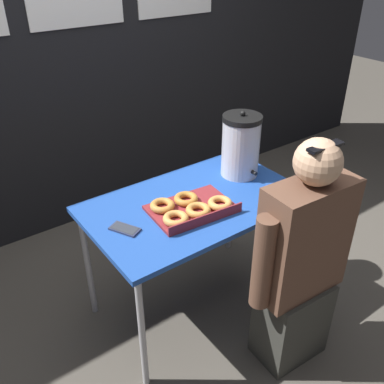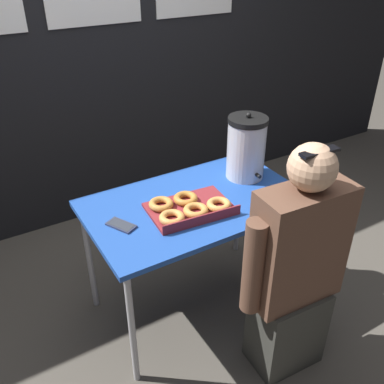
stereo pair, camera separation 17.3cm
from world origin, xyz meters
name	(u,v)px [view 1 (the left image)]	position (x,y,z in m)	size (l,w,h in m)	color
ground_plane	(195,302)	(0.00, 0.00, 0.00)	(12.00, 12.00, 0.00)	#4C473F
back_wall	(78,42)	(0.00, 1.28, 1.29)	(6.00, 0.11, 2.57)	black
folding_table	(195,210)	(0.00, 0.00, 0.66)	(1.11, 0.67, 0.72)	#1E479E
donut_box	(190,208)	(-0.08, -0.07, 0.74)	(0.43, 0.32, 0.05)	maroon
coffee_urn	(241,146)	(0.38, 0.09, 0.89)	(0.21, 0.24, 0.38)	silver
cell_phone	(125,229)	(-0.41, -0.01, 0.72)	(0.13, 0.16, 0.01)	#2D334C
person_seated	(300,266)	(0.19, -0.56, 0.58)	(0.57, 0.25, 1.21)	#33332D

